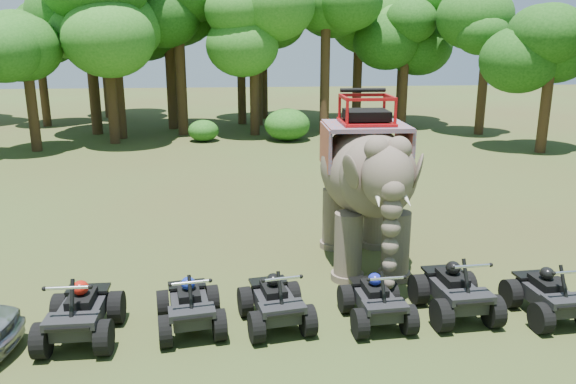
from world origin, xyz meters
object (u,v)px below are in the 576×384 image
at_px(elephant, 365,180).
at_px(atv_1, 189,299).
at_px(atv_2, 275,295).
at_px(atv_4, 456,284).
at_px(atv_0, 80,306).
at_px(atv_5, 550,288).
at_px(atv_3, 377,294).

bearing_deg(elephant, atv_1, -141.58).
distance_m(atv_2, atv_4, 3.60).
bearing_deg(atv_2, atv_4, -8.48).
bearing_deg(atv_1, atv_0, 176.50).
bearing_deg(atv_2, atv_0, 173.20).
distance_m(atv_2, atv_5, 5.41).
distance_m(elephant, atv_0, 6.92).
bearing_deg(atv_3, elephant, 78.41).
xyz_separation_m(atv_0, atv_5, (9.00, -0.04, -0.05)).
height_order(atv_0, atv_4, atv_0).
bearing_deg(elephant, atv_5, -45.15).
relative_size(elephant, atv_4, 2.81).
xyz_separation_m(atv_0, atv_1, (1.96, 0.18, -0.05)).
xyz_separation_m(atv_2, atv_4, (3.60, 0.08, 0.04)).
bearing_deg(atv_4, atv_0, 178.46).
relative_size(atv_1, atv_2, 1.00).
height_order(atv_1, atv_3, atv_1).
xyz_separation_m(atv_3, atv_4, (1.64, 0.17, 0.06)).
bearing_deg(atv_4, atv_5, -12.81).
bearing_deg(atv_4, atv_3, -177.57).
distance_m(atv_3, atv_4, 1.65).
bearing_deg(atv_5, atv_1, 174.83).
distance_m(elephant, atv_2, 4.11).
bearing_deg(atv_0, atv_2, 2.70).
xyz_separation_m(atv_1, atv_2, (1.63, 0.00, 0.00)).
bearing_deg(atv_3, atv_4, 2.40).
distance_m(elephant, atv_5, 4.65).
distance_m(atv_0, atv_2, 3.59).
distance_m(elephant, atv_1, 5.23).
distance_m(atv_4, atv_5, 1.83).
bearing_deg(elephant, atv_2, -126.92).
bearing_deg(atv_0, atv_1, 4.98).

